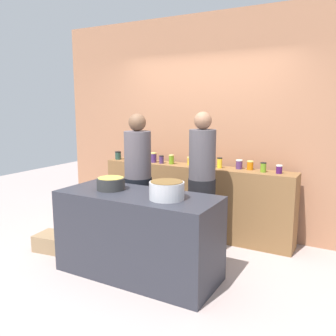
{
  "coord_description": "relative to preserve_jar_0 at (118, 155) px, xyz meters",
  "views": [
    {
      "loc": [
        2.0,
        -3.25,
        1.79
      ],
      "look_at": [
        0.0,
        0.35,
        1.05
      ],
      "focal_mm": 38.2,
      "sensor_mm": 36.0,
      "label": 1
    }
  ],
  "objects": [
    {
      "name": "preserve_jar_1",
      "position": [
        0.18,
        -0.03,
        -0.01
      ],
      "size": [
        0.08,
        0.08,
        0.1
      ],
      "color": "#3F1D4B",
      "rests_on": "display_shelf"
    },
    {
      "name": "preserve_jar_2",
      "position": [
        0.37,
        0.11,
        -0.01
      ],
      "size": [
        0.08,
        0.08,
        0.1
      ],
      "color": "olive",
      "rests_on": "display_shelf"
    },
    {
      "name": "preserve_jar_9",
      "position": [
        1.61,
        0.04,
        0.01
      ],
      "size": [
        0.07,
        0.07,
        0.14
      ],
      "color": "yellow",
      "rests_on": "display_shelf"
    },
    {
      "name": "preserve_jar_6",
      "position": [
        1.17,
        0.08,
        -0.0
      ],
      "size": [
        0.09,
        0.09,
        0.11
      ],
      "color": "gold",
      "rests_on": "display_shelf"
    },
    {
      "name": "preserve_jar_4",
      "position": [
        0.76,
        -0.0,
        -0.01
      ],
      "size": [
        0.07,
        0.07,
        0.11
      ],
      "color": "#442A5B",
      "rests_on": "display_shelf"
    },
    {
      "name": "preserve_jar_13",
      "position": [
        2.37,
        0.04,
        -0.01
      ],
      "size": [
        0.08,
        0.08,
        0.1
      ],
      "color": "#3F1451",
      "rests_on": "display_shelf"
    },
    {
      "name": "preserve_jar_10",
      "position": [
        1.86,
        0.11,
        -0.0
      ],
      "size": [
        0.09,
        0.09,
        0.12
      ],
      "color": "#4C2D60",
      "rests_on": "display_shelf"
    },
    {
      "name": "cook_in_cap",
      "position": [
        1.63,
        -0.56,
        -0.24
      ],
      "size": [
        0.32,
        0.32,
        1.71
      ],
      "color": "black",
      "rests_on": "ground"
    },
    {
      "name": "prep_table",
      "position": [
        1.25,
        -1.35,
        -0.58
      ],
      "size": [
        1.7,
        0.7,
        0.88
      ],
      "primitive_type": "cube",
      "color": "#292B33",
      "rests_on": "ground"
    },
    {
      "name": "preserve_jar_11",
      "position": [
        2.0,
        0.12,
        -0.0
      ],
      "size": [
        0.08,
        0.08,
        0.11
      ],
      "color": "#CA680D",
      "rests_on": "display_shelf"
    },
    {
      "name": "bread_crate",
      "position": [
        -0.04,
        -1.32,
        -0.92
      ],
      "size": [
        0.42,
        0.38,
        0.2
      ],
      "primitive_type": "cube",
      "rotation": [
        0.0,
        0.0,
        0.14
      ],
      "color": "#8D714F",
      "rests_on": "ground"
    },
    {
      "name": "ground",
      "position": [
        1.25,
        -1.05,
        -1.03
      ],
      "size": [
        12.0,
        12.0,
        0.0
      ],
      "primitive_type": "plane",
      "color": "#A79591"
    },
    {
      "name": "preserve_jar_5",
      "position": [
        0.91,
        0.02,
        0.0
      ],
      "size": [
        0.07,
        0.07,
        0.13
      ],
      "color": "olive",
      "rests_on": "display_shelf"
    },
    {
      "name": "cooking_pot_center",
      "position": [
        1.62,
        -1.39,
        -0.06
      ],
      "size": [
        0.34,
        0.34,
        0.18
      ],
      "color": "#B7B7BC",
      "rests_on": "prep_table"
    },
    {
      "name": "preserve_jar_3",
      "position": [
        0.61,
        0.02,
        0.01
      ],
      "size": [
        0.09,
        0.09,
        0.14
      ],
      "color": "#432860",
      "rests_on": "display_shelf"
    },
    {
      "name": "preserve_jar_8",
      "position": [
        1.49,
        0.07,
        0.01
      ],
      "size": [
        0.08,
        0.08,
        0.14
      ],
      "color": "olive",
      "rests_on": "display_shelf"
    },
    {
      "name": "preserve_jar_0",
      "position": [
        0.0,
        0.0,
        0.0
      ],
      "size": [
        0.09,
        0.09,
        0.12
      ],
      "color": "#274237",
      "rests_on": "display_shelf"
    },
    {
      "name": "cooking_pot_left",
      "position": [
        0.91,
        -1.34,
        -0.08
      ],
      "size": [
        0.3,
        0.3,
        0.13
      ],
      "color": "#2D2D2D",
      "rests_on": "prep_table"
    },
    {
      "name": "cook_with_tongs",
      "position": [
        0.88,
        -0.78,
        -0.26
      ],
      "size": [
        0.34,
        0.34,
        1.68
      ],
      "color": "black",
      "rests_on": "ground"
    },
    {
      "name": "preserve_jar_12",
      "position": [
        2.19,
        0.03,
        -0.0
      ],
      "size": [
        0.07,
        0.07,
        0.12
      ],
      "color": "olive",
      "rests_on": "display_shelf"
    },
    {
      "name": "preserve_jar_7",
      "position": [
        1.3,
        0.0,
        0.01
      ],
      "size": [
        0.09,
        0.09,
        0.13
      ],
      "color": "#924F0A",
      "rests_on": "display_shelf"
    },
    {
      "name": "storefront_wall",
      "position": [
        1.25,
        0.4,
        0.47
      ],
      "size": [
        4.8,
        0.12,
        3.0
      ],
      "primitive_type": "cube",
      "color": "#9F6A4C",
      "rests_on": "ground"
    },
    {
      "name": "display_shelf",
      "position": [
        1.25,
        0.05,
        -0.54
      ],
      "size": [
        2.7,
        0.36,
        0.96
      ],
      "primitive_type": "cube",
      "color": "brown",
      "rests_on": "ground"
    }
  ]
}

